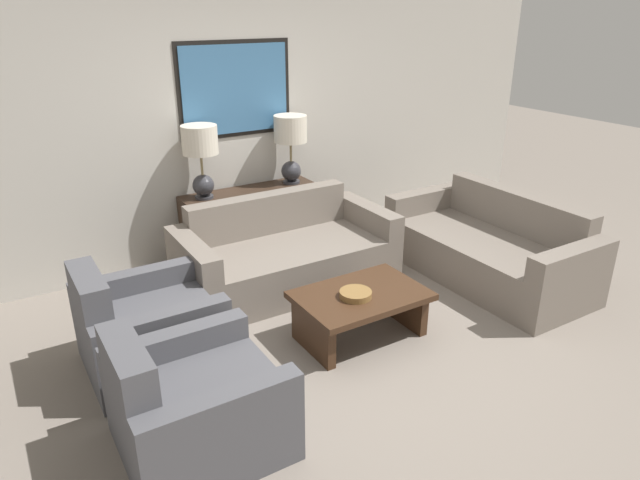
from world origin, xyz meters
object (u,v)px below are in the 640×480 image
(table_lamp_left, at_px, (201,151))
(armchair_near_camera, at_px, (194,407))
(table_lamp_right, at_px, (291,139))
(coffee_table, at_px, (360,305))
(decorative_bowl, at_px, (356,294))
(armchair_near_back_wall, at_px, (146,331))
(console_table, at_px, (251,224))
(couch_by_back_wall, at_px, (286,256))
(couch_by_side, at_px, (489,250))

(table_lamp_left, distance_m, armchair_near_camera, 2.74)
(table_lamp_right, distance_m, coffee_table, 2.14)
(table_lamp_left, relative_size, coffee_table, 0.70)
(table_lamp_right, xyz_separation_m, decorative_bowl, (-0.50, -1.92, -0.78))
(table_lamp_left, distance_m, coffee_table, 2.16)
(armchair_near_back_wall, bearing_deg, armchair_near_camera, -90.00)
(console_table, height_order, table_lamp_right, table_lamp_right)
(coffee_table, bearing_deg, armchair_near_back_wall, 162.18)
(table_lamp_right, height_order, decorative_bowl, table_lamp_right)
(coffee_table, distance_m, armchair_near_back_wall, 1.62)
(couch_by_back_wall, bearing_deg, decorative_bowl, -91.08)
(table_lamp_right, bearing_deg, couch_by_back_wall, -123.08)
(table_lamp_left, relative_size, table_lamp_right, 1.00)
(console_table, distance_m, table_lamp_left, 0.96)
(coffee_table, bearing_deg, couch_by_side, 8.18)
(couch_by_back_wall, bearing_deg, console_table, 90.00)
(table_lamp_right, bearing_deg, coffee_table, -102.88)
(couch_by_back_wall, distance_m, armchair_near_camera, 2.22)
(table_lamp_left, height_order, table_lamp_right, same)
(table_lamp_right, xyz_separation_m, couch_by_side, (1.26, -1.64, -0.91))
(console_table, height_order, armchair_near_back_wall, armchair_near_back_wall)
(table_lamp_right, bearing_deg, couch_by_side, -52.41)
(table_lamp_left, distance_m, table_lamp_right, 0.97)
(armchair_near_back_wall, height_order, armchair_near_camera, same)
(table_lamp_left, bearing_deg, table_lamp_right, 0.00)
(decorative_bowl, xyz_separation_m, armchair_near_back_wall, (-1.47, 0.53, -0.13))
(couch_by_side, xyz_separation_m, coffee_table, (-1.69, -0.24, 0.00))
(armchair_near_back_wall, bearing_deg, table_lamp_left, 53.94)
(table_lamp_right, bearing_deg, table_lamp_left, 180.00)
(couch_by_back_wall, bearing_deg, coffee_table, -87.41)
(console_table, relative_size, table_lamp_left, 1.99)
(console_table, distance_m, couch_by_side, 2.40)
(console_table, relative_size, table_lamp_right, 1.99)
(console_table, bearing_deg, armchair_near_back_wall, -137.10)
(table_lamp_left, bearing_deg, coffee_table, -74.16)
(couch_by_side, bearing_deg, table_lamp_left, 143.64)
(decorative_bowl, xyz_separation_m, armchair_near_camera, (-1.47, -0.46, -0.13))
(coffee_table, bearing_deg, console_table, 91.57)
(decorative_bowl, distance_m, armchair_near_camera, 1.55)
(console_table, distance_m, armchair_near_back_wall, 2.04)
(console_table, bearing_deg, couch_by_side, -43.22)
(couch_by_back_wall, xyz_separation_m, coffee_table, (0.05, -1.14, 0.00))
(table_lamp_left, bearing_deg, couch_by_side, -36.36)
(console_table, xyz_separation_m, armchair_near_camera, (-1.49, -2.38, -0.08))
(table_lamp_right, relative_size, couch_by_side, 0.35)
(table_lamp_left, xyz_separation_m, armchair_near_camera, (-1.01, -2.38, -0.90))
(decorative_bowl, bearing_deg, armchair_near_camera, -162.52)
(coffee_table, height_order, decorative_bowl, decorative_bowl)
(table_lamp_left, xyz_separation_m, decorative_bowl, (0.46, -1.92, -0.78))
(table_lamp_right, bearing_deg, console_table, 180.00)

